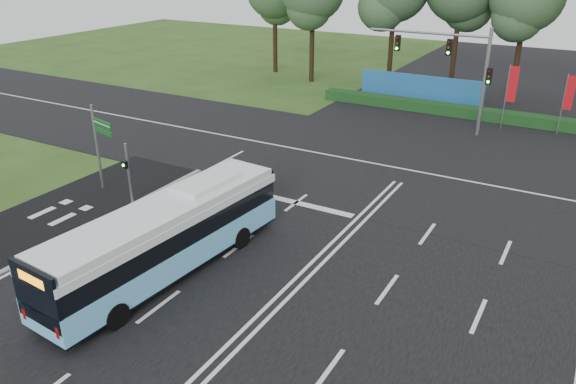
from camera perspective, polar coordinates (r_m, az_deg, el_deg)
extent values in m
plane|color=#2C4B19|center=(22.41, 2.05, -7.63)|extent=(120.00, 120.00, 0.00)
cube|color=black|center=(22.40, 2.05, -7.59)|extent=(20.00, 120.00, 0.04)
cube|color=black|center=(32.46, 11.98, 2.21)|extent=(120.00, 14.00, 0.05)
cube|color=black|center=(28.00, -24.41, -3.09)|extent=(5.00, 18.00, 0.06)
cube|color=gray|center=(26.21, -21.23, -4.29)|extent=(0.25, 18.00, 0.12)
cube|color=#6BC7F8|center=(22.04, -12.07, -5.86)|extent=(3.16, 11.05, 1.00)
cube|color=black|center=(22.26, -11.97, -6.88)|extent=(3.14, 11.00, 0.27)
cube|color=black|center=(21.61, -12.27, -3.76)|extent=(3.06, 10.88, 0.86)
cube|color=white|center=(21.37, -12.40, -2.46)|extent=(3.16, 11.05, 0.32)
cube|color=white|center=(21.23, -12.47, -1.69)|extent=(3.08, 10.62, 0.32)
cube|color=white|center=(22.57, -8.41, 0.96)|extent=(1.67, 2.84, 0.23)
cube|color=black|center=(18.88, -24.19, -9.66)|extent=(2.21, 0.30, 2.00)
cube|color=orange|center=(18.54, -24.62, -8.06)|extent=(1.27, 0.16, 0.32)
cylinder|color=black|center=(24.84, -8.61, -3.32)|extent=(0.33, 0.96, 0.94)
cylinder|color=black|center=(23.59, -4.80, -4.67)|extent=(0.33, 0.96, 0.94)
cylinder|color=black|center=(21.24, -20.72, -9.80)|extent=(0.33, 0.96, 0.94)
cylinder|color=black|center=(19.76, -17.03, -11.96)|extent=(0.33, 0.96, 0.94)
cylinder|color=gray|center=(27.95, -15.85, 1.68)|extent=(0.13, 0.13, 3.17)
cube|color=black|center=(27.63, -16.24, 2.69)|extent=(0.28, 0.20, 0.36)
sphere|color=#19F233|center=(27.57, -16.39, 2.62)|extent=(0.13, 0.13, 0.13)
cylinder|color=gray|center=(30.09, -18.80, 4.23)|extent=(0.14, 0.14, 4.51)
cube|color=#0D4C1A|center=(28.93, -18.38, 6.59)|extent=(1.65, 0.49, 0.34)
cube|color=#0D4C1A|center=(29.04, -18.28, 5.85)|extent=(1.65, 0.49, 0.25)
cube|color=white|center=(28.91, -18.43, 6.57)|extent=(1.53, 0.41, 0.05)
cylinder|color=gray|center=(41.15, 21.22, 8.93)|extent=(0.07, 0.07, 4.50)
cube|color=red|center=(40.89, 21.87, 10.13)|extent=(0.60, 0.04, 2.40)
cylinder|color=gray|center=(41.25, 26.10, 7.91)|extent=(0.06, 0.06, 4.16)
cube|color=red|center=(40.96, 26.72, 8.98)|extent=(0.55, 0.18, 2.22)
cylinder|color=gray|center=(38.98, 19.30, 10.36)|extent=(0.24, 0.24, 7.00)
cylinder|color=gray|center=(39.38, 14.02, 15.40)|extent=(8.00, 0.16, 0.16)
cube|color=black|center=(39.11, 16.06, 13.95)|extent=(0.32, 0.28, 1.05)
cube|color=black|center=(40.08, 11.09, 14.63)|extent=(0.32, 0.28, 1.05)
cube|color=black|center=(38.84, 19.76, 11.01)|extent=(0.32, 0.28, 1.05)
cube|color=#163C18|center=(43.90, 17.27, 7.82)|extent=(22.00, 1.20, 0.80)
cube|color=#1D5E9D|center=(47.03, 13.33, 10.15)|extent=(10.00, 0.30, 2.20)
cylinder|color=black|center=(57.24, -1.32, 15.77)|extent=(0.44, 0.44, 7.44)
cylinder|color=black|center=(52.88, 2.45, 15.29)|extent=(0.44, 0.44, 7.79)
cylinder|color=black|center=(52.12, 10.46, 14.93)|extent=(0.44, 0.44, 8.01)
cylinder|color=black|center=(51.77, 16.65, 14.38)|extent=(0.44, 0.44, 8.16)
cylinder|color=black|center=(49.88, 22.36, 13.05)|extent=(0.44, 0.44, 7.74)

